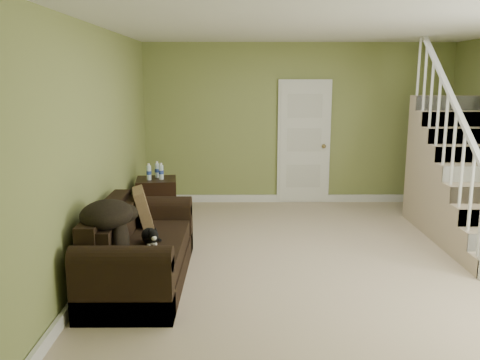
{
  "coord_description": "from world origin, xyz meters",
  "views": [
    {
      "loc": [
        -1.0,
        -5.55,
        2.07
      ],
      "look_at": [
        -0.96,
        0.33,
        0.86
      ],
      "focal_mm": 38.0,
      "sensor_mm": 36.0,
      "label": 1
    }
  ],
  "objects_px": {
    "cat": "(150,236)",
    "banana": "(149,254)",
    "side_table": "(157,201)",
    "sofa": "(138,253)"
  },
  "relations": [
    {
      "from": "side_table",
      "to": "banana",
      "type": "relative_size",
      "value": 4.18
    },
    {
      "from": "cat",
      "to": "banana",
      "type": "bearing_deg",
      "value": -103.2
    },
    {
      "from": "sofa",
      "to": "side_table",
      "type": "height_order",
      "value": "side_table"
    },
    {
      "from": "cat",
      "to": "banana",
      "type": "distance_m",
      "value": 0.37
    },
    {
      "from": "sofa",
      "to": "banana",
      "type": "bearing_deg",
      "value": -66.81
    },
    {
      "from": "side_table",
      "to": "banana",
      "type": "bearing_deg",
      "value": -82.83
    },
    {
      "from": "sofa",
      "to": "side_table",
      "type": "distance_m",
      "value": 2.06
    },
    {
      "from": "side_table",
      "to": "banana",
      "type": "height_order",
      "value": "side_table"
    },
    {
      "from": "banana",
      "to": "side_table",
      "type": "bearing_deg",
      "value": 75.86
    },
    {
      "from": "side_table",
      "to": "sofa",
      "type": "bearing_deg",
      "value": -86.69
    }
  ]
}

